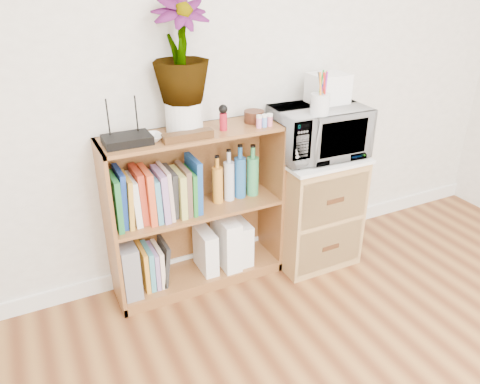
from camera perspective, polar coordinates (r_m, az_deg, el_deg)
skirting_board at (r=3.14m, az=0.03°, el=-6.73°), size 4.00×0.02×0.10m
bookshelf at (r=2.69m, az=-5.34°, el=-2.36°), size 1.00×0.30×0.95m
wicker_unit at (r=3.00m, az=8.73°, el=-2.02°), size 0.50×0.45×0.70m
microwave at (r=2.79m, az=9.57°, el=7.27°), size 0.54×0.38×0.29m
pen_cup at (r=2.59m, az=9.72°, el=10.49°), size 0.10×0.10×0.11m
small_appliance at (r=2.83m, az=10.67°, el=12.33°), size 0.21×0.18×0.17m
router at (r=2.38m, az=-13.59°, el=6.21°), size 0.23×0.16×0.04m
white_bowl at (r=2.40m, az=-10.99°, el=6.48°), size 0.13×0.13×0.03m
plant_pot at (r=2.48m, az=-6.82°, el=9.06°), size 0.19×0.19×0.16m
potted_plant at (r=2.40m, az=-7.26°, el=16.79°), size 0.29×0.29×0.51m
trinket_box at (r=2.38m, az=-6.37°, el=6.80°), size 0.26×0.07×0.04m
kokeshi_doll at (r=2.50m, az=-2.05°, el=8.56°), size 0.04×0.04×0.09m
wooden_bowl at (r=2.64m, az=1.71°, el=9.18°), size 0.11×0.11×0.07m
paint_jars at (r=2.56m, az=2.99°, el=8.48°), size 0.10×0.04×0.05m
file_box at (r=2.72m, az=-13.57°, el=-8.77°), size 0.10×0.25×0.32m
magazine_holder_left at (r=2.83m, az=-4.21°, el=-7.09°), size 0.08×0.21×0.27m
magazine_holder_mid at (r=2.86m, az=-1.72°, el=-5.99°), size 0.10×0.26×0.32m
magazine_holder_right at (r=2.91m, az=-0.00°, el=-5.96°), size 0.09×0.22×0.27m
cookbooks at (r=2.55m, az=-10.29°, el=-0.20°), size 0.47×0.20×0.31m
liquor_bottles at (r=2.70m, az=-0.27°, el=2.09°), size 0.29×0.07×0.32m
lower_books at (r=2.77m, az=-10.57°, el=-8.72°), size 0.16×0.19×0.26m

